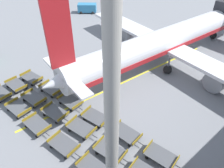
% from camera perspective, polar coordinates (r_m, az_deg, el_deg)
% --- Properties ---
extents(ground_plane, '(500.00, 500.00, 0.00)m').
position_cam_1_polar(ground_plane, '(45.08, 5.43, 13.79)').
color(ground_plane, gray).
extents(airplane, '(33.90, 41.42, 14.22)m').
position_cam_1_polar(airplane, '(34.58, 15.10, 11.18)').
color(airplane, white).
rests_on(airplane, ground_plane).
extents(service_van, '(4.34, 4.52, 2.02)m').
position_cam_1_polar(service_van, '(54.36, -6.52, 19.16)').
color(service_van, teal).
rests_on(service_van, ground_plane).
extents(baggage_dolly_row_near_col_a, '(3.69, 2.24, 0.92)m').
position_cam_1_polar(baggage_dolly_row_near_col_a, '(30.61, -27.18, -2.23)').
color(baggage_dolly_row_near_col_a, '#515459').
rests_on(baggage_dolly_row_near_col_a, ground_plane).
extents(baggage_dolly_row_near_col_b, '(3.69, 2.22, 0.92)m').
position_cam_1_polar(baggage_dolly_row_near_col_b, '(27.47, -23.26, -5.85)').
color(baggage_dolly_row_near_col_b, '#515459').
rests_on(baggage_dolly_row_near_col_b, ground_plane).
extents(baggage_dolly_row_near_col_c, '(3.68, 2.15, 0.92)m').
position_cam_1_polar(baggage_dolly_row_near_col_c, '(24.80, -18.96, -10.09)').
color(baggage_dolly_row_near_col_c, '#515459').
rests_on(baggage_dolly_row_near_col_c, ground_plane).
extents(baggage_dolly_row_near_col_d, '(3.70, 2.32, 0.92)m').
position_cam_1_polar(baggage_dolly_row_near_col_d, '(22.37, -12.46, -15.26)').
color(baggage_dolly_row_near_col_d, '#515459').
rests_on(baggage_dolly_row_near_col_d, ground_plane).
extents(baggage_dolly_row_mid_a_col_a, '(3.68, 2.13, 0.92)m').
position_cam_1_polar(baggage_dolly_row_mid_a_col_a, '(31.20, -23.69, -0.27)').
color(baggage_dolly_row_mid_a_col_a, '#515459').
rests_on(baggage_dolly_row_mid_a_col_a, ground_plane).
extents(baggage_dolly_row_mid_a_col_b, '(3.69, 2.25, 0.92)m').
position_cam_1_polar(baggage_dolly_row_mid_a_col_b, '(28.19, -19.72, -3.55)').
color(baggage_dolly_row_mid_a_col_b, '#515459').
rests_on(baggage_dolly_row_mid_a_col_b, ground_plane).
extents(baggage_dolly_row_mid_a_col_c, '(3.70, 2.35, 0.92)m').
position_cam_1_polar(baggage_dolly_row_mid_a_col_c, '(25.58, -14.64, -7.25)').
color(baggage_dolly_row_mid_a_col_c, '#515459').
rests_on(baggage_dolly_row_mid_a_col_c, ground_plane).
extents(baggage_dolly_row_mid_a_col_d, '(3.70, 2.40, 0.92)m').
position_cam_1_polar(baggage_dolly_row_mid_a_col_d, '(23.44, -8.01, -11.32)').
color(baggage_dolly_row_mid_a_col_d, '#515459').
rests_on(baggage_dolly_row_mid_a_col_d, ground_plane).
extents(baggage_dolly_row_mid_a_col_e, '(3.70, 2.40, 0.92)m').
position_cam_1_polar(baggage_dolly_row_mid_a_col_e, '(21.49, -0.48, -17.04)').
color(baggage_dolly_row_mid_a_col_e, '#515459').
rests_on(baggage_dolly_row_mid_a_col_e, ground_plane).
extents(baggage_dolly_row_mid_b_col_a, '(3.70, 2.31, 0.92)m').
position_cam_1_polar(baggage_dolly_row_mid_b_col_a, '(31.84, -20.22, 1.52)').
color(baggage_dolly_row_mid_b_col_a, '#515459').
rests_on(baggage_dolly_row_mid_b_col_a, ground_plane).
extents(baggage_dolly_row_mid_b_col_b, '(3.70, 2.29, 0.92)m').
position_cam_1_polar(baggage_dolly_row_mid_b_col_b, '(29.02, -15.60, -1.24)').
color(baggage_dolly_row_mid_b_col_b, '#515459').
rests_on(baggage_dolly_row_mid_b_col_b, ground_plane).
extents(baggage_dolly_row_mid_b_col_c, '(3.68, 2.16, 0.92)m').
position_cam_1_polar(baggage_dolly_row_mid_b_col_c, '(26.59, -10.85, -4.51)').
color(baggage_dolly_row_mid_b_col_c, '#515459').
rests_on(baggage_dolly_row_mid_b_col_c, ground_plane).
extents(baggage_dolly_row_mid_b_col_d, '(3.70, 2.40, 0.92)m').
position_cam_1_polar(baggage_dolly_row_mid_b_col_d, '(24.31, -4.27, -8.69)').
color(baggage_dolly_row_mid_b_col_d, '#515459').
rests_on(baggage_dolly_row_mid_b_col_d, ground_plane).
extents(baggage_dolly_row_mid_b_col_e, '(3.69, 2.18, 0.92)m').
position_cam_1_polar(baggage_dolly_row_mid_b_col_e, '(22.78, 3.72, -12.81)').
color(baggage_dolly_row_mid_b_col_e, '#515459').
rests_on(baggage_dolly_row_mid_b_col_e, ground_plane).
extents(baggage_dolly_row_mid_b_col_f, '(3.70, 2.29, 0.92)m').
position_cam_1_polar(baggage_dolly_row_mid_b_col_f, '(21.65, 12.64, -17.85)').
color(baggage_dolly_row_mid_b_col_f, '#515459').
rests_on(baggage_dolly_row_mid_b_col_f, ground_plane).
extents(apron_light_mast, '(2.00, 0.70, 25.28)m').
position_cam_1_polar(apron_light_mast, '(7.18, -0.07, 4.12)').
color(apron_light_mast, '#ADA89E').
rests_on(apron_light_mast, ground_plane).
extents(stand_guidance_stripe, '(2.27, 31.05, 0.01)m').
position_cam_1_polar(stand_guidance_stripe, '(30.34, 4.28, 1.01)').
color(stand_guidance_stripe, yellow).
rests_on(stand_guidance_stripe, ground_plane).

